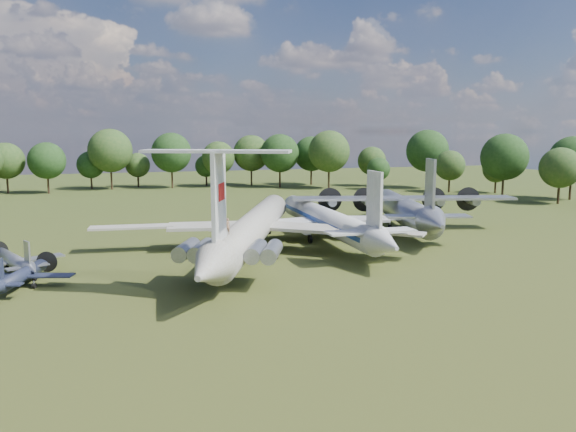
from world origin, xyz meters
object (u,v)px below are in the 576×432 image
object	(u,v)px
tu104_jet	(326,225)
small_prop_northwest	(14,264)
il62_airliner	(253,234)
small_prop_west	(22,278)
an12_transport	(404,214)
person_on_il62	(227,226)

from	to	relation	value
tu104_jet	small_prop_northwest	size ratio (longest dim) A/B	3.15
il62_airliner	tu104_jet	world-z (taller)	il62_airliner
tu104_jet	small_prop_west	world-z (taller)	tu104_jet
an12_transport	person_on_il62	size ratio (longest dim) A/B	24.00
small_prop_west	tu104_jet	bearing A→B (deg)	37.21
il62_airliner	small_prop_northwest	distance (m)	26.73
tu104_jet	small_prop_west	distance (m)	39.28
an12_transport	small_prop_west	xyz separation A→B (m)	(-51.22, -17.78, -1.57)
tu104_jet	an12_transport	distance (m)	14.99
small_prop_northwest	person_on_il62	bearing A→B (deg)	-54.83
small_prop_west	person_on_il62	world-z (taller)	person_on_il62
an12_transport	small_prop_west	size ratio (longest dim) A/B	2.95
tu104_jet	small_prop_west	xyz separation A→B (m)	(-36.82, -13.61, -1.33)
small_prop_northwest	il62_airliner	bearing A→B (deg)	-21.42
an12_transport	tu104_jet	bearing A→B (deg)	-149.33
il62_airliner	person_on_il62	world-z (taller)	person_on_il62
person_on_il62	tu104_jet	bearing A→B (deg)	-133.84
an12_transport	il62_airliner	bearing A→B (deg)	-144.65
small_prop_west	person_on_il62	bearing A→B (deg)	0.09
small_prop_west	person_on_il62	xyz separation A→B (m)	(19.15, -5.79, 5.13)
tu104_jet	small_prop_west	size ratio (longest dim) A/B	3.51
tu104_jet	an12_transport	bearing A→B (deg)	17.59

